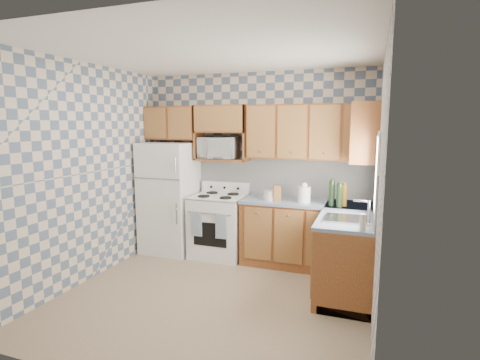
{
  "coord_description": "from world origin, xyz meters",
  "views": [
    {
      "loc": [
        1.63,
        -3.7,
        1.96
      ],
      "look_at": [
        0.05,
        0.75,
        1.25
      ],
      "focal_mm": 28.0,
      "sensor_mm": 36.0,
      "label": 1
    }
  ],
  "objects_px": {
    "microwave": "(220,148)",
    "electric_kettle": "(304,195)",
    "refrigerator": "(170,198)",
    "stove_body": "(219,227)"
  },
  "relations": [
    {
      "from": "refrigerator",
      "to": "stove_body",
      "type": "height_order",
      "value": "refrigerator"
    },
    {
      "from": "refrigerator",
      "to": "stove_body",
      "type": "relative_size",
      "value": 1.87
    },
    {
      "from": "microwave",
      "to": "refrigerator",
      "type": "bearing_deg",
      "value": -166.31
    },
    {
      "from": "refrigerator",
      "to": "electric_kettle",
      "type": "bearing_deg",
      "value": -1.48
    },
    {
      "from": "microwave",
      "to": "electric_kettle",
      "type": "height_order",
      "value": "microwave"
    },
    {
      "from": "microwave",
      "to": "electric_kettle",
      "type": "distance_m",
      "value": 1.47
    },
    {
      "from": "refrigerator",
      "to": "microwave",
      "type": "height_order",
      "value": "microwave"
    },
    {
      "from": "microwave",
      "to": "stove_body",
      "type": "bearing_deg",
      "value": -74.33
    },
    {
      "from": "microwave",
      "to": "electric_kettle",
      "type": "bearing_deg",
      "value": -11.83
    },
    {
      "from": "microwave",
      "to": "electric_kettle",
      "type": "xyz_separation_m",
      "value": [
        1.32,
        -0.25,
        -0.58
      ]
    }
  ]
}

